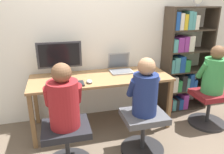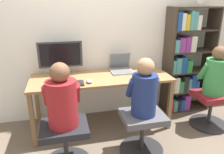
{
  "view_description": "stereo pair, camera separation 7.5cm",
  "coord_description": "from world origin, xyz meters",
  "px_view_note": "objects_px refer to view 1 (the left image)",
  "views": [
    {
      "loc": [
        -0.55,
        -2.32,
        1.67
      ],
      "look_at": [
        0.1,
        0.15,
        0.77
      ],
      "focal_mm": 35.0,
      "sensor_mm": 36.0,
      "label": 1
    },
    {
      "loc": [
        -0.48,
        -2.34,
        1.67
      ],
      "look_at": [
        0.1,
        0.15,
        0.77
      ],
      "focal_mm": 35.0,
      "sensor_mm": 36.0,
      "label": 2
    }
  ],
  "objects_px": {
    "person_at_monitor": "(64,100)",
    "desktop_monitor": "(60,57)",
    "keyboard": "(65,85)",
    "bookshelf": "(182,62)",
    "person_near_shelf": "(214,73)",
    "laptop": "(121,68)",
    "office_chair_right": "(143,130)",
    "person_at_laptop": "(145,90)",
    "office_chair_left": "(67,144)",
    "office_chair_side": "(209,106)"
  },
  "relations": [
    {
      "from": "office_chair_left",
      "to": "office_chair_right",
      "type": "distance_m",
      "value": 0.86
    },
    {
      "from": "laptop",
      "to": "person_at_monitor",
      "type": "height_order",
      "value": "person_at_monitor"
    },
    {
      "from": "keyboard",
      "to": "office_chair_right",
      "type": "distance_m",
      "value": 1.05
    },
    {
      "from": "desktop_monitor",
      "to": "person_near_shelf",
      "type": "distance_m",
      "value": 2.05
    },
    {
      "from": "person_near_shelf",
      "to": "laptop",
      "type": "bearing_deg",
      "value": 156.17
    },
    {
      "from": "desktop_monitor",
      "to": "bookshelf",
      "type": "height_order",
      "value": "bookshelf"
    },
    {
      "from": "office_chair_right",
      "to": "office_chair_side",
      "type": "distance_m",
      "value": 1.17
    },
    {
      "from": "keyboard",
      "to": "bookshelf",
      "type": "xyz_separation_m",
      "value": [
        1.79,
        0.39,
        0.04
      ]
    },
    {
      "from": "bookshelf",
      "to": "office_chair_side",
      "type": "xyz_separation_m",
      "value": [
        0.15,
        -0.53,
        -0.5
      ]
    },
    {
      "from": "office_chair_right",
      "to": "bookshelf",
      "type": "bearing_deg",
      "value": 41.15
    },
    {
      "from": "keyboard",
      "to": "person_at_monitor",
      "type": "height_order",
      "value": "person_at_monitor"
    },
    {
      "from": "desktop_monitor",
      "to": "person_at_laptop",
      "type": "height_order",
      "value": "desktop_monitor"
    },
    {
      "from": "person_at_laptop",
      "to": "person_at_monitor",
      "type": "bearing_deg",
      "value": -177.71
    },
    {
      "from": "office_chair_right",
      "to": "person_near_shelf",
      "type": "xyz_separation_m",
      "value": [
        1.12,
        0.32,
        0.5
      ]
    },
    {
      "from": "laptop",
      "to": "person_near_shelf",
      "type": "xyz_separation_m",
      "value": [
        1.15,
        -0.51,
        -0.01
      ]
    },
    {
      "from": "desktop_monitor",
      "to": "office_chair_left",
      "type": "bearing_deg",
      "value": -90.78
    },
    {
      "from": "person_at_monitor",
      "to": "person_at_laptop",
      "type": "distance_m",
      "value": 0.86
    },
    {
      "from": "desktop_monitor",
      "to": "keyboard",
      "type": "height_order",
      "value": "desktop_monitor"
    },
    {
      "from": "laptop",
      "to": "office_chair_left",
      "type": "relative_size",
      "value": 0.62
    },
    {
      "from": "laptop",
      "to": "bookshelf",
      "type": "bearing_deg",
      "value": 1.36
    },
    {
      "from": "desktop_monitor",
      "to": "person_at_laptop",
      "type": "bearing_deg",
      "value": -45.6
    },
    {
      "from": "desktop_monitor",
      "to": "person_at_laptop",
      "type": "relative_size",
      "value": 0.9
    },
    {
      "from": "office_chair_right",
      "to": "bookshelf",
      "type": "xyz_separation_m",
      "value": [
        0.98,
        0.85,
        0.5
      ]
    },
    {
      "from": "person_at_monitor",
      "to": "office_chair_side",
      "type": "relative_size",
      "value": 1.28
    },
    {
      "from": "keyboard",
      "to": "person_at_laptop",
      "type": "bearing_deg",
      "value": -29.44
    },
    {
      "from": "office_chair_left",
      "to": "person_at_laptop",
      "type": "bearing_deg",
      "value": 2.6
    },
    {
      "from": "bookshelf",
      "to": "office_chair_side",
      "type": "height_order",
      "value": "bookshelf"
    },
    {
      "from": "bookshelf",
      "to": "person_near_shelf",
      "type": "relative_size",
      "value": 2.48
    },
    {
      "from": "person_at_laptop",
      "to": "office_chair_side",
      "type": "distance_m",
      "value": 1.27
    },
    {
      "from": "person_at_laptop",
      "to": "office_chair_side",
      "type": "height_order",
      "value": "person_at_laptop"
    },
    {
      "from": "keyboard",
      "to": "person_near_shelf",
      "type": "height_order",
      "value": "person_near_shelf"
    },
    {
      "from": "office_chair_side",
      "to": "person_at_monitor",
      "type": "bearing_deg",
      "value": -170.02
    },
    {
      "from": "person_at_laptop",
      "to": "person_near_shelf",
      "type": "relative_size",
      "value": 0.99
    },
    {
      "from": "office_chair_side",
      "to": "bookshelf",
      "type": "bearing_deg",
      "value": 105.43
    },
    {
      "from": "keyboard",
      "to": "bookshelf",
      "type": "height_order",
      "value": "bookshelf"
    },
    {
      "from": "desktop_monitor",
      "to": "laptop",
      "type": "xyz_separation_m",
      "value": [
        0.82,
        -0.04,
        -0.2
      ]
    },
    {
      "from": "keyboard",
      "to": "office_chair_left",
      "type": "relative_size",
      "value": 0.88
    },
    {
      "from": "office_chair_left",
      "to": "person_at_laptop",
      "type": "height_order",
      "value": "person_at_laptop"
    },
    {
      "from": "keyboard",
      "to": "bookshelf",
      "type": "distance_m",
      "value": 1.83
    },
    {
      "from": "keyboard",
      "to": "person_at_monitor",
      "type": "distance_m",
      "value": 0.5
    },
    {
      "from": "bookshelf",
      "to": "person_near_shelf",
      "type": "bearing_deg",
      "value": -74.44
    },
    {
      "from": "person_at_monitor",
      "to": "desktop_monitor",
      "type": "bearing_deg",
      "value": 89.21
    },
    {
      "from": "person_at_laptop",
      "to": "person_near_shelf",
      "type": "bearing_deg",
      "value": 15.85
    },
    {
      "from": "person_at_laptop",
      "to": "bookshelf",
      "type": "height_order",
      "value": "bookshelf"
    },
    {
      "from": "office_chair_right",
      "to": "person_near_shelf",
      "type": "distance_m",
      "value": 1.27
    },
    {
      "from": "office_chair_left",
      "to": "office_chair_side",
      "type": "relative_size",
      "value": 1.0
    },
    {
      "from": "office_chair_left",
      "to": "office_chair_right",
      "type": "xyz_separation_m",
      "value": [
        0.86,
        0.03,
        0.0
      ]
    },
    {
      "from": "office_chair_right",
      "to": "office_chair_left",
      "type": "bearing_deg",
      "value": -177.69
    },
    {
      "from": "person_at_monitor",
      "to": "person_at_laptop",
      "type": "height_order",
      "value": "person_at_monitor"
    },
    {
      "from": "office_chair_left",
      "to": "person_at_laptop",
      "type": "distance_m",
      "value": 0.99
    }
  ]
}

